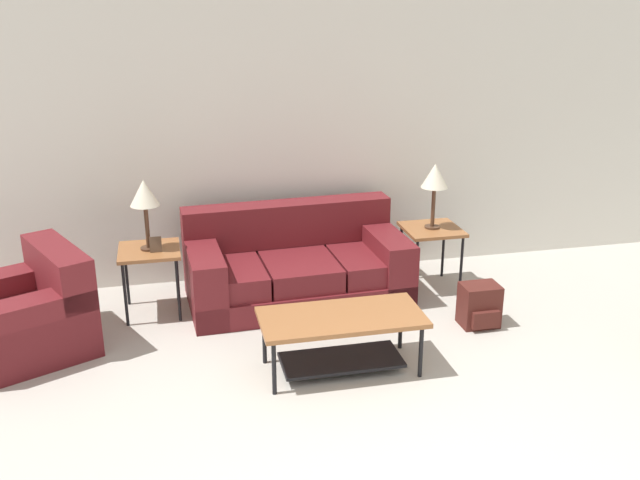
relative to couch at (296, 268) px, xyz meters
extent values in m
cube|color=silver|center=(0.16, 0.65, 1.01)|extent=(9.05, 0.06, 2.60)
cube|color=maroon|center=(0.00, -0.05, -0.18)|extent=(1.99, 1.08, 0.22)
cube|color=maroon|center=(-0.64, -0.10, 0.03)|extent=(0.67, 0.92, 0.20)
cube|color=maroon|center=(0.00, -0.07, 0.03)|extent=(0.67, 0.92, 0.20)
cube|color=maroon|center=(0.65, -0.04, 0.03)|extent=(0.67, 0.92, 0.20)
cube|color=maroon|center=(-0.01, 0.31, 0.33)|extent=(1.95, 0.35, 0.40)
cube|color=maroon|center=(-0.83, -0.09, 0.00)|extent=(0.33, 1.00, 0.58)
cube|color=maroon|center=(0.83, -0.01, 0.00)|extent=(0.33, 1.00, 0.58)
cube|color=maroon|center=(-2.25, -0.53, -0.09)|extent=(1.20, 1.21, 0.40)
cube|color=maroon|center=(-1.97, -0.40, 0.31)|extent=(0.63, 0.95, 0.40)
cube|color=maroon|center=(-2.39, -0.23, -0.01)|extent=(0.91, 0.61, 0.56)
cube|color=maroon|center=(-2.11, -0.83, -0.01)|extent=(0.91, 0.61, 0.56)
cube|color=#935B33|center=(0.08, -1.36, 0.14)|extent=(1.20, 0.57, 0.04)
cylinder|color=black|center=(-0.46, -1.59, -0.09)|extent=(0.03, 0.03, 0.41)
cylinder|color=black|center=(0.61, -1.59, -0.09)|extent=(0.03, 0.03, 0.41)
cylinder|color=black|center=(-0.46, -1.14, -0.09)|extent=(0.03, 0.03, 0.41)
cylinder|color=black|center=(0.61, -1.14, -0.09)|extent=(0.03, 0.03, 0.41)
cube|color=black|center=(0.08, -1.36, -0.21)|extent=(0.90, 0.40, 0.02)
cube|color=#935B33|center=(-1.28, -0.03, 0.28)|extent=(0.52, 0.52, 0.03)
cylinder|color=black|center=(-1.49, -0.25, -0.01)|extent=(0.03, 0.03, 0.56)
cylinder|color=black|center=(-1.06, -0.25, -0.01)|extent=(0.03, 0.03, 0.56)
cylinder|color=black|center=(-1.49, 0.18, -0.01)|extent=(0.03, 0.03, 0.56)
cylinder|color=black|center=(-1.06, 0.18, -0.01)|extent=(0.03, 0.03, 0.56)
cube|color=#935B33|center=(1.28, -0.03, 0.28)|extent=(0.52, 0.52, 0.03)
cylinder|color=black|center=(1.06, -0.25, -0.01)|extent=(0.03, 0.03, 0.56)
cylinder|color=black|center=(1.50, -0.25, -0.01)|extent=(0.03, 0.03, 0.56)
cylinder|color=black|center=(1.06, 0.18, -0.01)|extent=(0.03, 0.03, 0.56)
cylinder|color=black|center=(1.50, 0.18, -0.01)|extent=(0.03, 0.03, 0.56)
cylinder|color=#472D1E|center=(-1.28, -0.03, 0.31)|extent=(0.14, 0.14, 0.02)
cylinder|color=#472D1E|center=(-1.28, -0.03, 0.50)|extent=(0.04, 0.04, 0.37)
cone|color=beige|center=(-1.28, -0.03, 0.80)|extent=(0.25, 0.25, 0.22)
cylinder|color=#472D1E|center=(1.28, -0.03, 0.31)|extent=(0.14, 0.14, 0.02)
cylinder|color=#472D1E|center=(1.28, -0.03, 0.50)|extent=(0.04, 0.04, 0.37)
cone|color=beige|center=(1.28, -0.03, 0.80)|extent=(0.25, 0.25, 0.22)
cube|color=#4C1E19|center=(1.39, -0.89, -0.11)|extent=(0.31, 0.24, 0.36)
cube|color=#4C1E19|center=(1.39, -1.03, -0.18)|extent=(0.23, 0.05, 0.14)
cylinder|color=#4C1E19|center=(1.31, -0.75, -0.09)|extent=(0.02, 0.02, 0.27)
cylinder|color=#4C1E19|center=(1.48, -0.75, -0.09)|extent=(0.02, 0.02, 0.27)
cube|color=#4C3828|center=(-1.22, -0.11, 0.36)|extent=(0.10, 0.04, 0.13)
camera|label=1|loc=(-1.11, -5.90, 2.41)|focal=40.00mm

